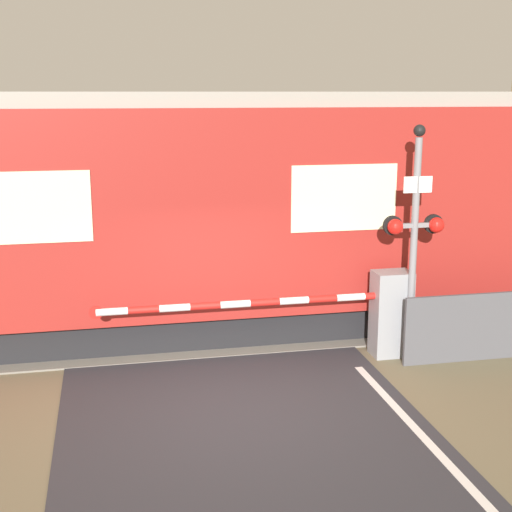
% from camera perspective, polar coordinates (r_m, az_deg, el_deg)
% --- Properties ---
extents(ground_plane, '(80.00, 80.00, 0.00)m').
position_cam_1_polar(ground_plane, '(9.88, -1.58, -12.05)').
color(ground_plane, '#6B6047').
extents(track_bed, '(36.00, 3.20, 0.13)m').
position_cam_1_polar(track_bed, '(13.06, -4.32, -5.60)').
color(track_bed, slate).
rests_on(track_bed, ground_plane).
extents(train, '(17.58, 2.98, 4.18)m').
position_cam_1_polar(train, '(12.50, -16.86, 3.03)').
color(train, black).
rests_on(train, ground_plane).
extents(crossing_barrier, '(5.03, 0.44, 1.40)m').
position_cam_1_polar(crossing_barrier, '(11.58, 9.34, -4.45)').
color(crossing_barrier, gray).
rests_on(crossing_barrier, ground_plane).
extents(signal_post, '(0.98, 0.26, 3.71)m').
position_cam_1_polar(signal_post, '(11.22, 12.58, 1.98)').
color(signal_post, gray).
rests_on(signal_post, ground_plane).
extents(roadside_fence, '(3.53, 0.06, 1.10)m').
position_cam_1_polar(roadside_fence, '(12.12, 19.51, -5.21)').
color(roadside_fence, '#4C4C51').
rests_on(roadside_fence, ground_plane).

